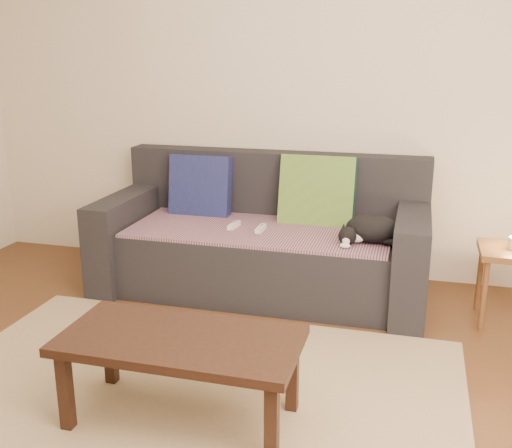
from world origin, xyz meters
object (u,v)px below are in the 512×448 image
Objects in this scene: sofa at (263,243)px; coffee_table at (181,347)px; cat at (370,229)px; side_table at (512,262)px; wii_remote_b at (261,229)px; wii_remote_a at (234,225)px.

coffee_table is (0.05, -1.57, 0.04)m from sofa.
cat is at bearing 64.31° from coffee_table.
wii_remote_b is at bearing 179.53° from side_table.
side_table is (0.80, 0.04, -0.14)m from cat.
coffee_table is (-1.46, -1.40, -0.03)m from side_table.
wii_remote_a is 1.00× the size of wii_remote_b.
sofa is 0.21m from wii_remote_b.
sofa reaches higher than cat.
cat is (0.70, -0.20, 0.21)m from sofa.
cat reaches higher than side_table.
cat is 0.82m from side_table.
wii_remote_a and wii_remote_b have the same top height.
wii_remote_b is at bearing -82.52° from sofa.
sofa is 0.25m from wii_remote_a.
sofa is at bearing -48.45° from wii_remote_a.
cat is 0.69m from wii_remote_b.
wii_remote_b is (0.02, -0.15, 0.15)m from sofa.
cat is 0.84× the size of side_table.
sofa is 1.52m from side_table.
wii_remote_a is 0.15× the size of coffee_table.
side_table is (1.51, -0.16, 0.07)m from sofa.
sofa is at bearing 173.88° from side_table.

